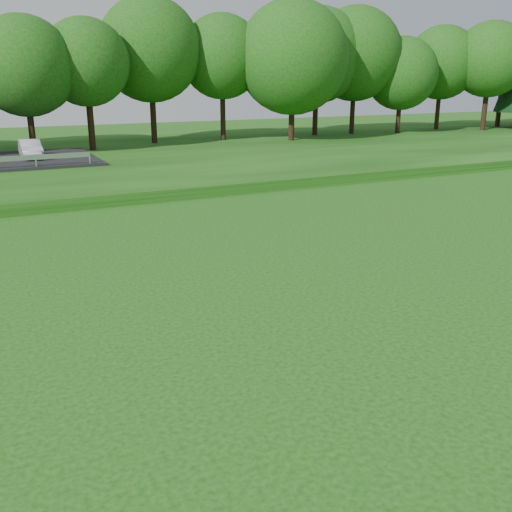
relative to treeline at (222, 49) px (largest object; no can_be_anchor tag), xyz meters
name	(u,v)px	position (x,y,z in m)	size (l,w,h in m)	color
berm	(244,151)	(0.00, -4.00, -7.80)	(130.00, 30.00, 0.60)	#14410C
walking_path	(345,181)	(0.00, -18.00, -8.08)	(130.00, 1.60, 0.04)	gray
treeline	(222,49)	(0.00, 0.00, 0.00)	(104.00, 7.00, 15.00)	#0F4510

